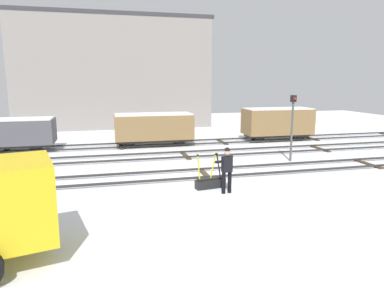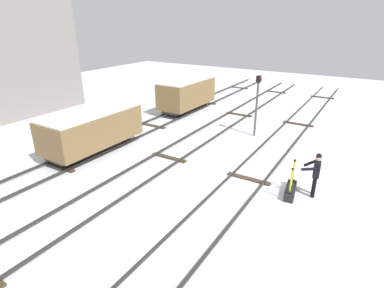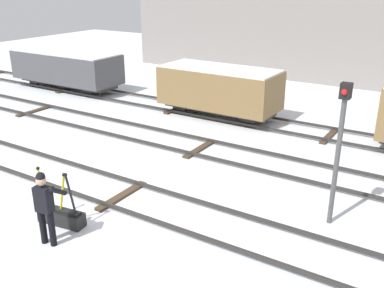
% 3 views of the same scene
% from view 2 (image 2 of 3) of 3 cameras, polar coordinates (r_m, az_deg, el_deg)
% --- Properties ---
extents(ground_plane, '(60.00, 60.00, 0.00)m').
position_cam_2_polar(ground_plane, '(13.59, 10.47, -6.52)').
color(ground_plane, silver).
extents(track_main_line, '(44.00, 1.94, 0.18)m').
position_cam_2_polar(track_main_line, '(13.54, 10.50, -6.11)').
color(track_main_line, '#2D2B28').
rests_on(track_main_line, ground_plane).
extents(track_siding_near, '(44.00, 1.94, 0.18)m').
position_cam_2_polar(track_siding_near, '(15.33, -4.31, -2.30)').
color(track_siding_near, '#2D2B28').
rests_on(track_siding_near, ground_plane).
extents(track_siding_far, '(44.00, 1.94, 0.18)m').
position_cam_2_polar(track_siding_far, '(17.66, -14.42, 0.41)').
color(track_siding_far, '#2D2B28').
rests_on(track_siding_far, ground_plane).
extents(switch_lever_frame, '(1.28, 0.53, 1.45)m').
position_cam_2_polar(switch_lever_frame, '(12.76, 17.90, -8.07)').
color(switch_lever_frame, black).
rests_on(switch_lever_frame, ground_plane).
extents(rail_worker, '(0.61, 0.68, 1.81)m').
position_cam_2_polar(rail_worker, '(12.67, 22.04, -4.87)').
color(rail_worker, black).
rests_on(rail_worker, ground_plane).
extents(signal_post, '(0.24, 0.32, 3.56)m').
position_cam_2_polar(signal_post, '(18.04, 12.05, 8.09)').
color(signal_post, '#4C4C4C').
rests_on(signal_post, ground_plane).
extents(freight_car_mid_siding, '(5.14, 2.24, 2.16)m').
position_cam_2_polar(freight_car_mid_siding, '(16.44, -18.08, 2.67)').
color(freight_car_mid_siding, '#2D2B28').
rests_on(freight_car_mid_siding, ground_plane).
extents(freight_car_near_switch, '(4.92, 2.14, 2.36)m').
position_cam_2_polar(freight_car_near_switch, '(23.05, -0.98, 9.42)').
color(freight_car_near_switch, '#2D2B28').
rests_on(freight_car_near_switch, ground_plane).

